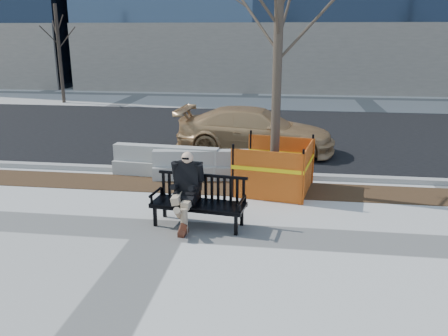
{
  "coord_description": "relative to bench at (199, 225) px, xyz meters",
  "views": [
    {
      "loc": [
        2.23,
        -7.75,
        3.54
      ],
      "look_at": [
        1.03,
        0.91,
        0.98
      ],
      "focal_mm": 37.57,
      "sensor_mm": 36.0,
      "label": 1
    }
  ],
  "objects": [
    {
      "name": "ground",
      "position": [
        -0.63,
        -0.31,
        0.0
      ],
      "size": [
        120.0,
        120.0,
        0.0
      ],
      "primitive_type": "plane",
      "color": "beige",
      "rests_on": "ground"
    },
    {
      "name": "mulch_strip",
      "position": [
        -0.63,
        2.29,
        0.0
      ],
      "size": [
        40.0,
        1.2,
        0.02
      ],
      "primitive_type": "cube",
      "color": "#47301C",
      "rests_on": "ground"
    },
    {
      "name": "asphalt_street",
      "position": [
        -0.63,
        8.49,
        0.0
      ],
      "size": [
        60.0,
        10.4,
        0.01
      ],
      "primitive_type": "cube",
      "color": "black",
      "rests_on": "ground"
    },
    {
      "name": "curb",
      "position": [
        -0.63,
        3.24,
        0.06
      ],
      "size": [
        60.0,
        0.25,
        0.12
      ],
      "primitive_type": "cube",
      "color": "#9E9B93",
      "rests_on": "ground"
    },
    {
      "name": "bench",
      "position": [
        0.0,
        0.0,
        0.0
      ],
      "size": [
        1.87,
        0.87,
        0.96
      ],
      "primitive_type": null,
      "rotation": [
        0.0,
        0.0,
        -0.13
      ],
      "color": "black",
      "rests_on": "ground"
    },
    {
      "name": "seated_man",
      "position": [
        -0.24,
        0.08,
        0.0
      ],
      "size": [
        0.72,
        1.07,
        1.4
      ],
      "primitive_type": null,
      "rotation": [
        0.0,
        0.0,
        -0.13
      ],
      "color": "black",
      "rests_on": "ground"
    },
    {
      "name": "tree_fence",
      "position": [
        1.33,
        2.27,
        0.0
      ],
      "size": [
        2.79,
        2.79,
        6.04
      ],
      "primitive_type": null,
      "rotation": [
        0.0,
        0.0,
        -0.17
      ],
      "color": "orange",
      "rests_on": "ground"
    },
    {
      "name": "sedan",
      "position": [
        0.65,
        5.66,
        0.0
      ],
      "size": [
        4.77,
        2.16,
        1.36
      ],
      "primitive_type": "imported",
      "rotation": [
        0.0,
        0.0,
        1.51
      ],
      "color": "tan",
      "rests_on": "ground"
    },
    {
      "name": "jersey_barrier_left",
      "position": [
        -1.43,
        3.05,
        0.0
      ],
      "size": [
        2.74,
        0.75,
        0.78
      ],
      "primitive_type": null,
      "rotation": [
        0.0,
        0.0,
        -0.08
      ],
      "color": "#A9A79F",
      "rests_on": "ground"
    },
    {
      "name": "jersey_barrier_right",
      "position": [
        -0.39,
        2.9,
        0.0
      ],
      "size": [
        2.62,
        0.88,
        0.74
      ],
      "primitive_type": null,
      "rotation": [
        0.0,
        0.0,
        0.15
      ],
      "color": "#A3A199",
      "rests_on": "ground"
    },
    {
      "name": "far_tree_left",
      "position": [
        -9.87,
        14.66,
        0.0
      ],
      "size": [
        2.41,
        2.41,
        5.21
      ],
      "primitive_type": null,
      "rotation": [
        0.0,
        0.0,
        -0.3
      ],
      "color": "#42352A",
      "rests_on": "ground"
    }
  ]
}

